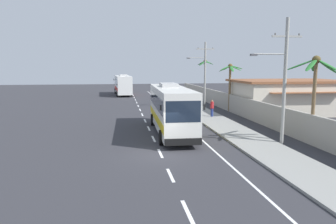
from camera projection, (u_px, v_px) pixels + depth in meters
name	position (u px, v px, depth m)	size (l,w,h in m)	color
ground_plane	(161.00, 154.00, 19.49)	(160.00, 160.00, 0.00)	#303035
sidewalk_kerb	(218.00, 122.00, 30.27)	(3.20, 90.00, 0.14)	gray
lane_markings	(164.00, 116.00, 34.21)	(3.64, 71.00, 0.01)	white
boundary_wall	(240.00, 106.00, 34.61)	(0.24, 60.00, 2.08)	#9E998E
coach_bus_foreground	(171.00, 108.00, 25.58)	(3.03, 11.58, 3.95)	silver
coach_bus_far_lane	(123.00, 84.00, 59.71)	(3.49, 10.92, 3.89)	white
motorcycle_beside_bus	(173.00, 109.00, 35.38)	(0.56, 1.96, 1.60)	black
pedestrian_near_kerb	(212.00, 108.00, 33.16)	(0.36, 0.36, 1.75)	navy
pedestrian_midwalk	(190.00, 103.00, 37.79)	(0.36, 0.36, 1.71)	navy
utility_pole_nearest	(283.00, 78.00, 21.32)	(3.57, 0.24, 8.56)	#9E9E99
utility_pole_mid	(204.00, 73.00, 40.67)	(3.60, 0.24, 8.46)	#9E9E99
palm_nearest	(205.00, 71.00, 50.10)	(2.61, 2.79, 6.47)	brown
palm_second	(315.00, 78.00, 21.37)	(3.65, 3.49, 6.08)	brown
palm_third	(230.00, 76.00, 37.47)	(2.89, 2.75, 5.69)	brown
roadside_building	(286.00, 96.00, 36.41)	(12.02, 8.49, 3.83)	beige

